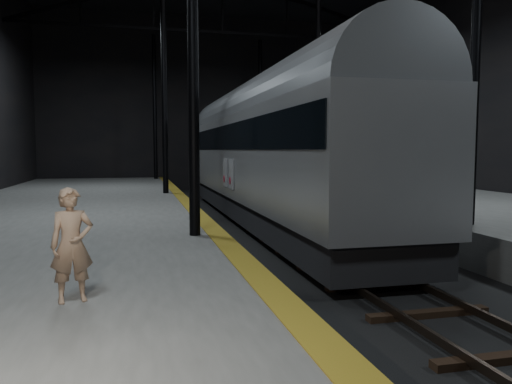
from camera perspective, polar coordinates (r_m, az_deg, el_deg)
name	(u,v)px	position (r m, az deg, el deg)	size (l,w,h in m)	color
ground	(294,240)	(17.01, 4.35, -5.50)	(44.00, 44.00, 0.00)	black
platform_left	(58,234)	(16.29, -21.72, -4.51)	(9.00, 43.80, 1.00)	#545351
platform_right	(486,218)	(20.49, 24.77, -2.75)	(9.00, 43.80, 1.00)	#545351
tactile_strip	(198,214)	(16.16, -6.67, -2.46)	(0.50, 43.80, 0.01)	olive
track	(294,238)	(16.99, 4.35, -5.28)	(2.40, 43.00, 0.24)	#3F3328
train	(265,145)	(20.45, 1.06, 5.43)	(3.27, 21.85, 5.84)	#A1A3A9
woman	(72,245)	(7.19, -20.30, -5.70)	(0.57, 0.37, 1.55)	#9C795F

